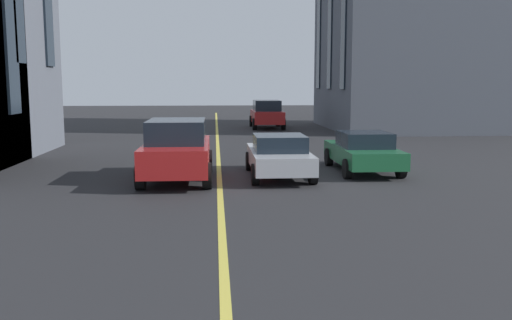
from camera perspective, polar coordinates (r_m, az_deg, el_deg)
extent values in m
cube|color=#D8C64C|center=(18.48, -3.79, -1.49)|extent=(80.00, 0.16, 0.01)
cube|color=#B7BABF|center=(17.96, 2.33, 0.16)|extent=(4.40, 1.80, 0.55)
cube|color=#19232D|center=(17.68, 2.42, 1.75)|extent=(1.85, 1.58, 0.50)
cylinder|color=black|center=(19.36, -0.70, -0.10)|extent=(0.64, 0.22, 0.64)
cylinder|color=black|center=(19.54, 4.36, -0.05)|extent=(0.64, 0.22, 0.64)
cylinder|color=black|center=(16.49, -0.08, -1.48)|extent=(0.64, 0.22, 0.64)
cylinder|color=black|center=(16.70, 5.84, -1.40)|extent=(0.64, 0.22, 0.64)
cube|color=#B21E1E|center=(37.91, 1.11, 4.45)|extent=(4.70, 1.95, 0.80)
cube|color=#19232D|center=(37.87, 1.11, 5.59)|extent=(2.58, 1.72, 0.70)
cylinder|color=black|center=(39.40, -0.46, 4.00)|extent=(0.76, 0.27, 0.76)
cylinder|color=black|center=(39.57, 2.25, 4.01)|extent=(0.76, 0.27, 0.76)
cylinder|color=black|center=(36.32, -0.14, 3.68)|extent=(0.76, 0.27, 0.76)
cylinder|color=black|center=(36.50, 2.80, 3.69)|extent=(0.76, 0.27, 0.76)
cube|color=#B21E1E|center=(17.45, -8.05, 0.48)|extent=(4.70, 1.95, 0.80)
cube|color=#19232D|center=(17.37, -8.09, 2.93)|extent=(2.59, 1.72, 0.70)
cylinder|color=black|center=(15.94, -5.03, -1.62)|extent=(0.76, 0.27, 0.76)
cylinder|color=black|center=(16.07, -11.72, -1.67)|extent=(0.76, 0.27, 0.76)
cylinder|color=black|center=(19.00, -4.90, -0.10)|extent=(0.76, 0.27, 0.76)
cylinder|color=black|center=(19.12, -10.52, -0.15)|extent=(0.76, 0.27, 0.76)
cube|color=#1E6038|center=(19.40, 10.82, 0.60)|extent=(4.40, 1.80, 0.55)
cube|color=#19232D|center=(19.13, 11.03, 2.07)|extent=(1.85, 1.58, 0.50)
cylinder|color=black|center=(20.64, 7.44, 0.32)|extent=(0.64, 0.22, 0.64)
cylinder|color=black|center=(21.05, 12.05, 0.36)|extent=(0.64, 0.22, 0.64)
cylinder|color=black|center=(17.83, 9.31, -0.88)|extent=(0.64, 0.22, 0.64)
cylinder|color=black|center=(18.31, 14.58, -0.81)|extent=(0.64, 0.22, 0.64)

